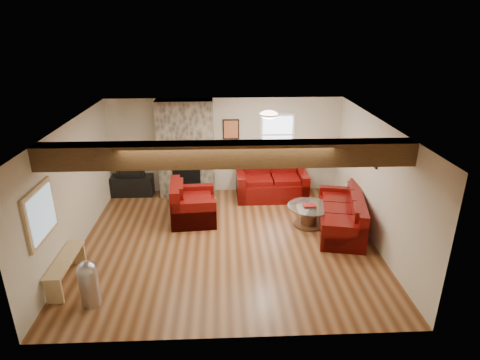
% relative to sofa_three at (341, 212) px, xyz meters
% --- Properties ---
extents(room, '(8.00, 8.00, 8.00)m').
position_rel_sofa_three_xyz_m(room, '(-2.48, -0.44, 0.84)').
color(room, '#5B3218').
rests_on(room, ground).
extents(floor, '(6.00, 6.00, 0.00)m').
position_rel_sofa_three_xyz_m(floor, '(-2.48, -0.44, -0.41)').
color(floor, '#5B3218').
rests_on(floor, ground).
extents(oak_beam, '(6.00, 0.36, 0.38)m').
position_rel_sofa_three_xyz_m(oak_beam, '(-2.48, -1.69, 1.90)').
color(oak_beam, '#34220F').
rests_on(oak_beam, room).
extents(chimney_breast, '(1.40, 0.67, 2.50)m').
position_rel_sofa_three_xyz_m(chimney_breast, '(-3.48, 2.05, 0.81)').
color(chimney_breast, '#39342C').
rests_on(chimney_breast, floor).
extents(back_window, '(0.90, 0.08, 1.10)m').
position_rel_sofa_three_xyz_m(back_window, '(-1.13, 2.27, 1.14)').
color(back_window, white).
rests_on(back_window, room).
extents(hatch_window, '(0.08, 1.00, 0.90)m').
position_rel_sofa_three_xyz_m(hatch_window, '(-5.44, -1.94, 1.04)').
color(hatch_window, tan).
rests_on(hatch_window, room).
extents(ceiling_dome, '(0.40, 0.40, 0.18)m').
position_rel_sofa_three_xyz_m(ceiling_dome, '(-1.58, 0.46, 2.03)').
color(ceiling_dome, silver).
rests_on(ceiling_dome, room).
extents(artwork_back, '(0.42, 0.06, 0.52)m').
position_rel_sofa_three_xyz_m(artwork_back, '(-2.33, 2.27, 1.29)').
color(artwork_back, black).
rests_on(artwork_back, room).
extents(artwork_right, '(0.06, 0.55, 0.42)m').
position_rel_sofa_three_xyz_m(artwork_right, '(0.48, -0.14, 1.34)').
color(artwork_right, black).
rests_on(artwork_right, room).
extents(sofa_three, '(1.29, 2.24, 0.81)m').
position_rel_sofa_three_xyz_m(sofa_three, '(0.00, 0.00, 0.00)').
color(sofa_three, '#420405').
rests_on(sofa_three, floor).
extents(loveseat, '(1.81, 1.05, 0.95)m').
position_rel_sofa_three_xyz_m(loveseat, '(-1.31, 1.79, 0.07)').
color(loveseat, '#420405').
rests_on(loveseat, floor).
extents(armchair_red, '(1.07, 1.20, 0.92)m').
position_rel_sofa_three_xyz_m(armchair_red, '(-3.24, 0.58, 0.05)').
color(armchair_red, '#420405').
rests_on(armchair_red, floor).
extents(coffee_table, '(0.97, 0.97, 0.51)m').
position_rel_sofa_three_xyz_m(coffee_table, '(-0.65, 0.19, -0.17)').
color(coffee_table, '#472716').
rests_on(coffee_table, floor).
extents(tv_cabinet, '(1.06, 0.42, 0.53)m').
position_rel_sofa_three_xyz_m(tv_cabinet, '(-4.93, 2.09, -0.14)').
color(tv_cabinet, black).
rests_on(tv_cabinet, floor).
extents(television, '(0.73, 0.10, 0.42)m').
position_rel_sofa_three_xyz_m(television, '(-4.93, 2.09, 0.33)').
color(television, black).
rests_on(television, tv_cabinet).
extents(floor_lamp, '(0.37, 0.37, 1.46)m').
position_rel_sofa_three_xyz_m(floor_lamp, '(-0.45, 1.70, 0.84)').
color(floor_lamp, '#AB8847').
rests_on(floor_lamp, floor).
extents(pine_bench, '(0.29, 1.26, 0.47)m').
position_rel_sofa_three_xyz_m(pine_bench, '(-5.31, -1.71, -0.17)').
color(pine_bench, tan).
rests_on(pine_bench, floor).
extents(pedal_bin, '(0.35, 0.35, 0.79)m').
position_rel_sofa_three_xyz_m(pedal_bin, '(-4.72, -2.32, -0.01)').
color(pedal_bin, '#B1B0B6').
rests_on(pedal_bin, floor).
extents(coal_bucket, '(0.35, 0.35, 0.33)m').
position_rel_sofa_three_xyz_m(coal_bucket, '(-3.63, 1.50, -0.24)').
color(coal_bucket, gray).
rests_on(coal_bucket, floor).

